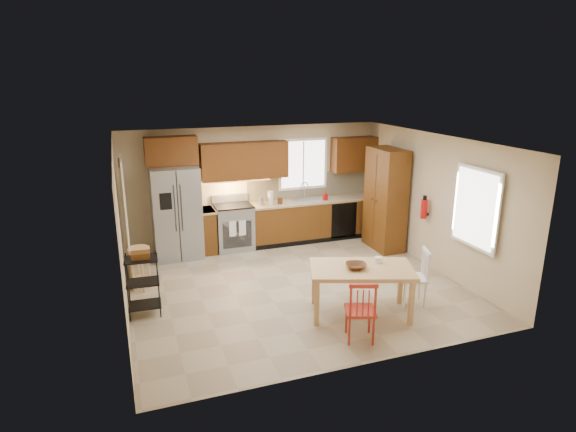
{
  "coord_description": "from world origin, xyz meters",
  "views": [
    {
      "loc": [
        -2.66,
        -7.16,
        3.51
      ],
      "look_at": [
        0.02,
        0.4,
        1.15
      ],
      "focal_mm": 30.0,
      "sensor_mm": 36.0,
      "label": 1
    }
  ],
  "objects_px": {
    "chair_red": "(360,309)",
    "bar_stool": "(140,269)",
    "pantry": "(385,199)",
    "chair_white": "(413,277)",
    "table_bowl": "(356,269)",
    "dining_table": "(361,291)",
    "utility_cart": "(143,285)",
    "range_stove": "(234,228)",
    "fire_extinguisher": "(424,209)",
    "soap_bottle": "(325,196)",
    "table_jar": "(378,261)",
    "refrigerator": "(176,213)"
  },
  "relations": [
    {
      "from": "chair_red",
      "to": "table_jar",
      "type": "distance_m",
      "value": 1.06
    },
    {
      "from": "bar_stool",
      "to": "utility_cart",
      "type": "height_order",
      "value": "utility_cart"
    },
    {
      "from": "dining_table",
      "to": "utility_cart",
      "type": "bearing_deg",
      "value": -179.84
    },
    {
      "from": "refrigerator",
      "to": "chair_white",
      "type": "distance_m",
      "value": 4.68
    },
    {
      "from": "soap_bottle",
      "to": "bar_stool",
      "type": "bearing_deg",
      "value": -161.21
    },
    {
      "from": "chair_white",
      "to": "bar_stool",
      "type": "distance_m",
      "value": 4.49
    },
    {
      "from": "soap_bottle",
      "to": "table_jar",
      "type": "bearing_deg",
      "value": -99.7
    },
    {
      "from": "range_stove",
      "to": "table_jar",
      "type": "bearing_deg",
      "value": -66.41
    },
    {
      "from": "chair_red",
      "to": "bar_stool",
      "type": "relative_size",
      "value": 1.19
    },
    {
      "from": "pantry",
      "to": "table_bowl",
      "type": "xyz_separation_m",
      "value": [
        -1.94,
        -2.47,
        -0.3
      ]
    },
    {
      "from": "soap_bottle",
      "to": "utility_cart",
      "type": "bearing_deg",
      "value": -149.98
    },
    {
      "from": "fire_extinguisher",
      "to": "table_bowl",
      "type": "height_order",
      "value": "fire_extinguisher"
    },
    {
      "from": "range_stove",
      "to": "refrigerator",
      "type": "bearing_deg",
      "value": -177.01
    },
    {
      "from": "fire_extinguisher",
      "to": "table_jar",
      "type": "xyz_separation_m",
      "value": [
        -1.71,
        -1.33,
        -0.32
      ]
    },
    {
      "from": "chair_red",
      "to": "pantry",
      "type": "bearing_deg",
      "value": 74.29
    },
    {
      "from": "utility_cart",
      "to": "chair_white",
      "type": "bearing_deg",
      "value": -10.94
    },
    {
      "from": "refrigerator",
      "to": "range_stove",
      "type": "distance_m",
      "value": 1.24
    },
    {
      "from": "fire_extinguisher",
      "to": "dining_table",
      "type": "distance_m",
      "value": 2.6
    },
    {
      "from": "bar_stool",
      "to": "range_stove",
      "type": "bearing_deg",
      "value": 22.44
    },
    {
      "from": "table_bowl",
      "to": "bar_stool",
      "type": "height_order",
      "value": "table_bowl"
    },
    {
      "from": "bar_stool",
      "to": "dining_table",
      "type": "bearing_deg",
      "value": -47.2
    },
    {
      "from": "dining_table",
      "to": "bar_stool",
      "type": "relative_size",
      "value": 2.03
    },
    {
      "from": "soap_bottle",
      "to": "fire_extinguisher",
      "type": "xyz_separation_m",
      "value": [
        1.15,
        -1.95,
        0.1
      ]
    },
    {
      "from": "fire_extinguisher",
      "to": "dining_table",
      "type": "xyz_separation_m",
      "value": [
        -2.04,
        -1.42,
        -0.73
      ]
    },
    {
      "from": "pantry",
      "to": "chair_white",
      "type": "distance_m",
      "value": 2.65
    },
    {
      "from": "soap_bottle",
      "to": "utility_cart",
      "type": "xyz_separation_m",
      "value": [
        -3.98,
        -2.3,
        -0.52
      ]
    },
    {
      "from": "range_stove",
      "to": "table_bowl",
      "type": "relative_size",
      "value": 2.98
    },
    {
      "from": "range_stove",
      "to": "chair_white",
      "type": "bearing_deg",
      "value": -58.54
    },
    {
      "from": "soap_bottle",
      "to": "pantry",
      "type": "height_order",
      "value": "pantry"
    },
    {
      "from": "refrigerator",
      "to": "dining_table",
      "type": "bearing_deg",
      "value": -56.08
    },
    {
      "from": "soap_bottle",
      "to": "range_stove",
      "type": "bearing_deg",
      "value": 177.6
    },
    {
      "from": "range_stove",
      "to": "table_bowl",
      "type": "distance_m",
      "value": 3.62
    },
    {
      "from": "soap_bottle",
      "to": "fire_extinguisher",
      "type": "bearing_deg",
      "value": -59.47
    },
    {
      "from": "range_stove",
      "to": "chair_red",
      "type": "height_order",
      "value": "range_stove"
    },
    {
      "from": "soap_bottle",
      "to": "chair_white",
      "type": "distance_m",
      "value": 3.37
    },
    {
      "from": "soap_bottle",
      "to": "table_jar",
      "type": "height_order",
      "value": "soap_bottle"
    },
    {
      "from": "soap_bottle",
      "to": "chair_red",
      "type": "distance_m",
      "value": 4.25
    },
    {
      "from": "bar_stool",
      "to": "soap_bottle",
      "type": "bearing_deg",
      "value": 4.8
    },
    {
      "from": "pantry",
      "to": "chair_red",
      "type": "bearing_deg",
      "value": -125.07
    },
    {
      "from": "pantry",
      "to": "table_bowl",
      "type": "relative_size",
      "value": 6.81
    },
    {
      "from": "range_stove",
      "to": "pantry",
      "type": "height_order",
      "value": "pantry"
    },
    {
      "from": "range_stove",
      "to": "fire_extinguisher",
      "type": "xyz_separation_m",
      "value": [
        3.18,
        -2.04,
        0.64
      ]
    },
    {
      "from": "table_bowl",
      "to": "table_jar",
      "type": "xyz_separation_m",
      "value": [
        0.43,
        0.1,
        0.03
      ]
    },
    {
      "from": "fire_extinguisher",
      "to": "utility_cart",
      "type": "height_order",
      "value": "fire_extinguisher"
    },
    {
      "from": "fire_extinguisher",
      "to": "chair_red",
      "type": "xyz_separation_m",
      "value": [
        -2.39,
        -2.07,
        -0.65
      ]
    },
    {
      "from": "range_stove",
      "to": "chair_white",
      "type": "xyz_separation_m",
      "value": [
        2.09,
        -3.41,
        -0.01
      ]
    },
    {
      "from": "refrigerator",
      "to": "fire_extinguisher",
      "type": "distance_m",
      "value": 4.76
    },
    {
      "from": "pantry",
      "to": "fire_extinguisher",
      "type": "distance_m",
      "value": 1.07
    },
    {
      "from": "chair_white",
      "to": "utility_cart",
      "type": "distance_m",
      "value": 4.16
    },
    {
      "from": "chair_red",
      "to": "soap_bottle",
      "type": "bearing_deg",
      "value": 92.19
    }
  ]
}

